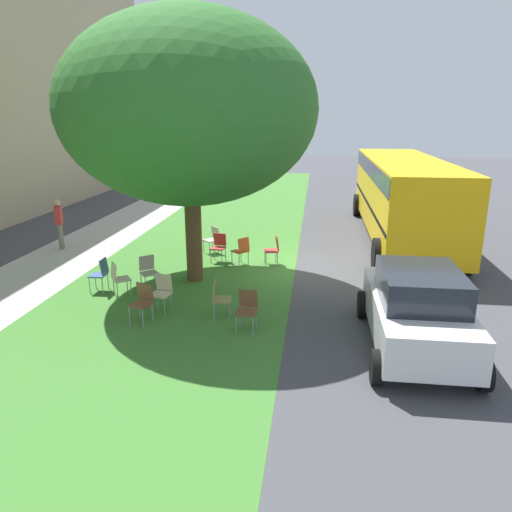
% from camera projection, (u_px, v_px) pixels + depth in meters
% --- Properties ---
extents(ground, '(80.00, 80.00, 0.00)m').
position_uv_depth(ground, '(302.00, 268.00, 14.37)').
color(ground, '#424247').
extents(grass_verge, '(48.00, 6.00, 0.01)m').
position_uv_depth(grass_verge, '(198.00, 264.00, 14.76)').
color(grass_verge, '#3D752D').
rests_on(grass_verge, ground).
extents(sidewalk_strip, '(48.00, 2.80, 0.01)m').
position_uv_depth(sidewalk_strip, '(63.00, 258.00, 15.28)').
color(sidewalk_strip, '#ADA89E').
rests_on(sidewalk_strip, ground).
extents(street_tree, '(6.49, 6.49, 6.93)m').
position_uv_depth(street_tree, '(189.00, 110.00, 12.06)').
color(street_tree, brown).
rests_on(street_tree, ground).
extents(chair_0, '(0.49, 0.50, 0.88)m').
position_uv_depth(chair_0, '(274.00, 248.00, 14.54)').
color(chair_0, '#B7332D').
rests_on(chair_0, ground).
extents(chair_1, '(0.53, 0.52, 0.88)m').
position_uv_depth(chair_1, '(142.00, 300.00, 10.47)').
color(chair_1, brown).
rests_on(chair_1, ground).
extents(chair_2, '(0.46, 0.45, 0.88)m').
position_uv_depth(chair_2, '(247.00, 307.00, 10.08)').
color(chair_2, brown).
rests_on(chair_2, ground).
extents(chair_3, '(0.48, 0.47, 0.88)m').
position_uv_depth(chair_3, '(219.00, 245.00, 14.86)').
color(chair_3, '#B7332D').
rests_on(chair_3, ground).
extents(chair_4, '(0.45, 0.46, 0.88)m').
position_uv_depth(chair_4, '(219.00, 296.00, 10.70)').
color(chair_4, olive).
rests_on(chair_4, ground).
extents(chair_5, '(0.59, 0.59, 0.88)m').
position_uv_depth(chair_5, '(242.00, 249.00, 14.43)').
color(chair_5, '#C64C1E').
rests_on(chair_5, ground).
extents(chair_6, '(0.58, 0.58, 0.88)m').
position_uv_depth(chair_6, '(118.00, 277.00, 11.98)').
color(chair_6, beige).
rests_on(chair_6, ground).
extents(chair_7, '(0.49, 0.48, 0.88)m').
position_uv_depth(chair_7, '(162.00, 290.00, 11.07)').
color(chair_7, beige).
rests_on(chair_7, ground).
extents(chair_8, '(0.59, 0.58, 0.88)m').
position_uv_depth(chair_8, '(148.00, 270.00, 12.52)').
color(chair_8, '#ADA393').
rests_on(chair_8, ground).
extents(chair_9, '(0.59, 0.59, 0.88)m').
position_uv_depth(chair_9, '(213.00, 238.00, 15.77)').
color(chair_9, '#ADA393').
rests_on(chair_9, ground).
extents(chair_10, '(0.43, 0.43, 0.88)m').
position_uv_depth(chair_10, '(101.00, 272.00, 12.32)').
color(chair_10, '#335184').
rests_on(chair_10, ground).
extents(parked_car, '(3.70, 1.92, 1.65)m').
position_uv_depth(parked_car, '(417.00, 309.00, 9.18)').
color(parked_car, silver).
rests_on(parked_car, ground).
extents(school_bus, '(10.40, 2.80, 2.88)m').
position_uv_depth(school_bus, '(403.00, 191.00, 17.33)').
color(school_bus, yellow).
rests_on(school_bus, ground).
extents(pedestrian_0, '(0.41, 0.31, 1.69)m').
position_uv_depth(pedestrian_0, '(59.00, 222.00, 16.18)').
color(pedestrian_0, '#726659').
rests_on(pedestrian_0, ground).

